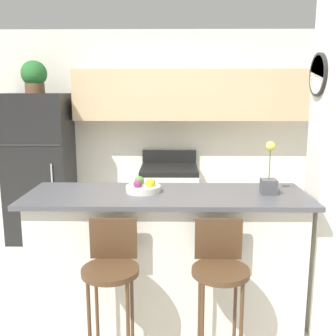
# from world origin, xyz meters

# --- Properties ---
(ground_plane) EXTENTS (14.00, 14.00, 0.00)m
(ground_plane) POSITION_xyz_m (0.00, 0.00, 0.00)
(ground_plane) COLOR beige
(wall_back) EXTENTS (5.60, 0.38, 2.55)m
(wall_back) POSITION_xyz_m (0.10, 2.06, 1.47)
(wall_back) COLOR silver
(wall_back) RESTS_ON ground_plane
(counter_bar) EXTENTS (2.14, 0.71, 1.05)m
(counter_bar) POSITION_xyz_m (0.00, 0.00, 0.53)
(counter_bar) COLOR silver
(counter_bar) RESTS_ON ground_plane
(refrigerator) EXTENTS (0.74, 0.62, 1.79)m
(refrigerator) POSITION_xyz_m (-1.57, 1.78, 0.89)
(refrigerator) COLOR black
(refrigerator) RESTS_ON ground_plane
(stove_range) EXTENTS (0.69, 0.65, 1.07)m
(stove_range) POSITION_xyz_m (0.00, 1.77, 0.46)
(stove_range) COLOR white
(stove_range) RESTS_ON ground_plane
(bar_stool_left) EXTENTS (0.37, 0.37, 0.98)m
(bar_stool_left) POSITION_xyz_m (-0.35, -0.52, 0.66)
(bar_stool_left) COLOR #4C331E
(bar_stool_left) RESTS_ON ground_plane
(bar_stool_right) EXTENTS (0.37, 0.37, 0.98)m
(bar_stool_right) POSITION_xyz_m (0.35, -0.52, 0.66)
(bar_stool_right) COLOR #4C331E
(bar_stool_right) RESTS_ON ground_plane
(potted_plant_on_fridge) EXTENTS (0.30, 0.30, 0.37)m
(potted_plant_on_fridge) POSITION_xyz_m (-1.57, 1.78, 1.98)
(potted_plant_on_fridge) COLOR brown
(potted_plant_on_fridge) RESTS_ON refrigerator
(orchid_vase) EXTENTS (0.11, 0.11, 0.40)m
(orchid_vase) POSITION_xyz_m (0.77, -0.00, 1.16)
(orchid_vase) COLOR #4C4C51
(orchid_vase) RESTS_ON counter_bar
(fruit_bowl) EXTENTS (0.27, 0.27, 0.11)m
(fruit_bowl) POSITION_xyz_m (-0.18, 0.04, 1.08)
(fruit_bowl) COLOR silver
(fruit_bowl) RESTS_ON counter_bar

